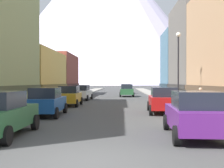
{
  "coord_description": "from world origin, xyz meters",
  "views": [
    {
      "loc": [
        1.01,
        -7.82,
        2.14
      ],
      "look_at": [
        -0.56,
        35.43,
        1.83
      ],
      "focal_mm": 47.29,
      "sensor_mm": 36.0,
      "label": 1
    }
  ],
  "objects_px": {
    "car_left_3": "(82,92)",
    "potted_plant_1": "(207,103)",
    "car_right_0": "(195,114)",
    "car_left_2": "(69,96)",
    "car_driving_1": "(126,89)",
    "pedestrian_0": "(200,100)",
    "car_right_1": "(163,100)",
    "car_driving_0": "(127,90)",
    "car_left_1": "(46,102)",
    "streetlamp_right": "(178,58)"
  },
  "relations": [
    {
      "from": "car_right_0",
      "to": "potted_plant_1",
      "type": "relative_size",
      "value": 5.19
    },
    {
      "from": "car_left_2",
      "to": "car_driving_1",
      "type": "xyz_separation_m",
      "value": [
        5.4,
        27.19,
        0.0
      ]
    },
    {
      "from": "car_left_1",
      "to": "car_right_0",
      "type": "bearing_deg",
      "value": -42.13
    },
    {
      "from": "car_right_0",
      "to": "car_driving_0",
      "type": "relative_size",
      "value": 1.02
    },
    {
      "from": "car_left_2",
      "to": "car_left_1",
      "type": "bearing_deg",
      "value": -89.97
    },
    {
      "from": "car_right_1",
      "to": "car_driving_0",
      "type": "xyz_separation_m",
      "value": [
        -2.2,
        22.52,
        0.0
      ]
    },
    {
      "from": "car_right_0",
      "to": "car_driving_0",
      "type": "bearing_deg",
      "value": 94.01
    },
    {
      "from": "car_left_3",
      "to": "pedestrian_0",
      "type": "height_order",
      "value": "car_left_3"
    },
    {
      "from": "car_left_1",
      "to": "car_left_3",
      "type": "bearing_deg",
      "value": 90.02
    },
    {
      "from": "car_right_0",
      "to": "pedestrian_0",
      "type": "bearing_deg",
      "value": 74.11
    },
    {
      "from": "car_driving_1",
      "to": "potted_plant_1",
      "type": "xyz_separation_m",
      "value": [
        5.4,
        -32.12,
        -0.27
      ]
    },
    {
      "from": "car_left_1",
      "to": "car_left_2",
      "type": "height_order",
      "value": "same"
    },
    {
      "from": "car_left_3",
      "to": "pedestrian_0",
      "type": "relative_size",
      "value": 2.78
    },
    {
      "from": "car_right_1",
      "to": "car_left_1",
      "type": "bearing_deg",
      "value": -165.37
    },
    {
      "from": "car_right_0",
      "to": "potted_plant_1",
      "type": "distance_m",
      "value": 10.3
    },
    {
      "from": "car_right_1",
      "to": "potted_plant_1",
      "type": "bearing_deg",
      "value": 16.28
    },
    {
      "from": "car_left_1",
      "to": "car_driving_0",
      "type": "xyz_separation_m",
      "value": [
        5.4,
        24.5,
        0.0
      ]
    },
    {
      "from": "car_right_1",
      "to": "pedestrian_0",
      "type": "xyz_separation_m",
      "value": [
        2.45,
        -0.24,
        -0.01
      ]
    },
    {
      "from": "car_right_0",
      "to": "pedestrian_0",
      "type": "distance_m",
      "value": 8.96
    },
    {
      "from": "car_driving_0",
      "to": "car_driving_1",
      "type": "relative_size",
      "value": 1.0
    },
    {
      "from": "car_right_1",
      "to": "car_driving_0",
      "type": "distance_m",
      "value": 22.63
    },
    {
      "from": "car_left_1",
      "to": "car_left_3",
      "type": "height_order",
      "value": "same"
    },
    {
      "from": "streetlamp_right",
      "to": "pedestrian_0",
      "type": "bearing_deg",
      "value": -73.8
    },
    {
      "from": "car_right_1",
      "to": "car_driving_1",
      "type": "bearing_deg",
      "value": 93.8
    },
    {
      "from": "car_left_2",
      "to": "car_right_1",
      "type": "height_order",
      "value": "same"
    },
    {
      "from": "car_left_2",
      "to": "pedestrian_0",
      "type": "relative_size",
      "value": 2.76
    },
    {
      "from": "car_left_3",
      "to": "potted_plant_1",
      "type": "distance_m",
      "value": 17.02
    },
    {
      "from": "car_left_2",
      "to": "streetlamp_right",
      "type": "bearing_deg",
      "value": -18.18
    },
    {
      "from": "car_driving_1",
      "to": "streetlamp_right",
      "type": "distance_m",
      "value": 30.58
    },
    {
      "from": "car_driving_0",
      "to": "streetlamp_right",
      "type": "distance_m",
      "value": 20.25
    },
    {
      "from": "car_left_3",
      "to": "streetlamp_right",
      "type": "relative_size",
      "value": 0.76
    },
    {
      "from": "car_right_1",
      "to": "streetlamp_right",
      "type": "xyz_separation_m",
      "value": [
        1.55,
        2.86,
        3.09
      ]
    },
    {
      "from": "potted_plant_1",
      "to": "car_right_1",
      "type": "bearing_deg",
      "value": -163.72
    },
    {
      "from": "car_right_1",
      "to": "streetlamp_right",
      "type": "bearing_deg",
      "value": 61.51
    },
    {
      "from": "car_left_2",
      "to": "car_right_0",
      "type": "relative_size",
      "value": 0.99
    },
    {
      "from": "potted_plant_1",
      "to": "car_driving_1",
      "type": "bearing_deg",
      "value": 99.54
    },
    {
      "from": "car_driving_0",
      "to": "streetlamp_right",
      "type": "bearing_deg",
      "value": -79.2
    },
    {
      "from": "car_driving_1",
      "to": "car_left_3",
      "type": "bearing_deg",
      "value": -105.9
    },
    {
      "from": "car_right_1",
      "to": "potted_plant_1",
      "type": "relative_size",
      "value": 5.2
    },
    {
      "from": "car_driving_0",
      "to": "streetlamp_right",
      "type": "xyz_separation_m",
      "value": [
        3.75,
        -19.66,
        3.09
      ]
    },
    {
      "from": "car_left_2",
      "to": "car_right_1",
      "type": "relative_size",
      "value": 0.99
    },
    {
      "from": "car_left_3",
      "to": "car_driving_1",
      "type": "relative_size",
      "value": 1.02
    },
    {
      "from": "potted_plant_1",
      "to": "streetlamp_right",
      "type": "distance_m",
      "value": 4.21
    },
    {
      "from": "car_left_2",
      "to": "car_driving_1",
      "type": "height_order",
      "value": "same"
    },
    {
      "from": "car_left_1",
      "to": "car_driving_1",
      "type": "xyz_separation_m",
      "value": [
        5.4,
        35.03,
        0.0
      ]
    },
    {
      "from": "car_driving_1",
      "to": "car_driving_0",
      "type": "bearing_deg",
      "value": -90.0
    },
    {
      "from": "car_driving_0",
      "to": "potted_plant_1",
      "type": "distance_m",
      "value": 22.25
    },
    {
      "from": "car_left_2",
      "to": "streetlamp_right",
      "type": "distance_m",
      "value": 10.11
    },
    {
      "from": "potted_plant_1",
      "to": "pedestrian_0",
      "type": "bearing_deg",
      "value": -122.6
    },
    {
      "from": "car_left_1",
      "to": "car_driving_1",
      "type": "relative_size",
      "value": 1.01
    }
  ]
}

